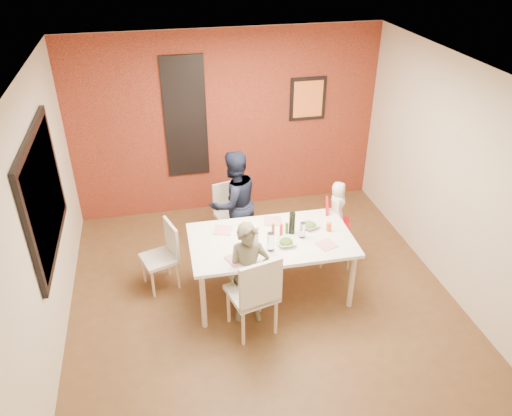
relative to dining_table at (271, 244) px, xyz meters
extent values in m
plane|color=brown|center=(-0.12, -0.03, -0.71)|extent=(4.50, 4.50, 0.00)
cube|color=silver|center=(-0.12, -0.03, 1.99)|extent=(4.50, 4.50, 0.02)
cube|color=beige|center=(-0.12, 2.22, 0.64)|extent=(4.50, 0.02, 2.70)
cube|color=beige|center=(-0.12, -2.28, 0.64)|extent=(4.50, 0.02, 2.70)
cube|color=beige|center=(-2.37, -0.03, 0.64)|extent=(0.02, 4.50, 2.70)
cube|color=beige|center=(2.13, -0.03, 0.64)|extent=(0.02, 4.50, 2.70)
cube|color=maroon|center=(-0.12, 2.20, 0.64)|extent=(4.50, 0.02, 2.70)
cube|color=black|center=(-2.34, 0.17, 0.84)|extent=(0.05, 1.70, 1.30)
cube|color=black|center=(-2.33, 0.17, 0.84)|extent=(0.02, 1.55, 1.15)
cube|color=silver|center=(-0.72, 2.18, 0.79)|extent=(0.55, 0.03, 1.70)
cube|color=black|center=(-0.72, 2.18, 0.79)|extent=(0.60, 0.03, 1.76)
cube|color=black|center=(1.08, 2.18, 0.94)|extent=(0.54, 0.03, 0.64)
cube|color=orange|center=(1.08, 2.16, 0.94)|extent=(0.44, 0.01, 0.54)
cube|color=white|center=(0.00, 0.00, 0.05)|extent=(1.89, 1.07, 0.04)
cylinder|color=beige|center=(-0.86, -0.42, -0.34)|extent=(0.06, 0.06, 0.74)
cylinder|color=beige|center=(-0.85, 0.45, -0.34)|extent=(0.06, 0.06, 0.74)
cylinder|color=beige|center=(0.85, -0.45, -0.34)|extent=(0.06, 0.06, 0.74)
cylinder|color=beige|center=(0.86, 0.42, -0.34)|extent=(0.06, 0.06, 0.74)
cube|color=silver|center=(-0.35, -0.55, -0.22)|extent=(0.58, 0.58, 0.05)
cube|color=silver|center=(-0.30, -0.76, 0.05)|extent=(0.47, 0.16, 0.54)
cylinder|color=beige|center=(-0.21, -0.31, -0.48)|extent=(0.04, 0.04, 0.47)
cylinder|color=beige|center=(-0.11, -0.69, -0.48)|extent=(0.04, 0.04, 0.47)
cylinder|color=beige|center=(-0.58, -0.40, -0.48)|extent=(0.04, 0.04, 0.47)
cylinder|color=beige|center=(-0.49, -0.78, -0.48)|extent=(0.04, 0.04, 0.47)
cube|color=silver|center=(-0.26, 1.15, -0.30)|extent=(0.49, 0.49, 0.05)
cube|color=silver|center=(-0.30, 1.32, -0.07)|extent=(0.40, 0.14, 0.46)
cylinder|color=#C8B595|center=(-0.37, 0.94, -0.51)|extent=(0.03, 0.03, 0.39)
cylinder|color=#C8B595|center=(-0.46, 1.26, -0.51)|extent=(0.03, 0.03, 0.39)
cylinder|color=#C8B595|center=(-0.06, 1.03, -0.51)|extent=(0.03, 0.03, 0.39)
cylinder|color=#C8B595|center=(-0.14, 1.35, -0.51)|extent=(0.03, 0.03, 0.39)
cube|color=silver|center=(-1.29, 0.41, -0.31)|extent=(0.50, 0.50, 0.04)
cube|color=silver|center=(-1.12, 0.47, -0.08)|extent=(0.15, 0.39, 0.45)
cylinder|color=beige|center=(-1.49, 0.51, -0.52)|extent=(0.03, 0.03, 0.39)
cylinder|color=beige|center=(-1.18, 0.61, -0.52)|extent=(0.03, 0.03, 0.39)
cylinder|color=beige|center=(-1.39, 0.21, -0.52)|extent=(0.03, 0.03, 0.39)
cylinder|color=beige|center=(-1.08, 0.31, -0.52)|extent=(0.03, 0.03, 0.39)
cube|color=red|center=(0.97, 0.43, -0.21)|extent=(0.39, 0.39, 0.05)
cube|color=red|center=(0.83, 0.47, 0.00)|extent=(0.12, 0.31, 0.37)
cube|color=red|center=(0.97, 0.43, -0.12)|extent=(0.39, 0.39, 0.02)
cylinder|color=tan|center=(1.09, 0.21, -0.47)|extent=(0.03, 0.03, 0.48)
cylinder|color=tan|center=(0.75, 0.32, -0.47)|extent=(0.03, 0.03, 0.48)
cylinder|color=tan|center=(1.19, 0.54, -0.47)|extent=(0.03, 0.03, 0.48)
cylinder|color=tan|center=(0.86, 0.65, -0.47)|extent=(0.03, 0.03, 0.48)
imported|color=brown|center=(-0.35, -0.39, -0.09)|extent=(0.48, 0.34, 1.25)
imported|color=black|center=(-0.26, 0.99, 0.02)|extent=(0.86, 0.77, 1.45)
imported|color=silver|center=(0.95, 0.43, 0.14)|extent=(0.29, 0.36, 0.65)
cube|color=silver|center=(-0.45, -0.31, 0.08)|extent=(0.29, 0.29, 0.01)
cube|color=white|center=(0.11, 0.35, 0.08)|extent=(0.24, 0.24, 0.01)
cube|color=white|center=(0.58, -0.26, 0.07)|extent=(0.25, 0.25, 0.01)
cube|color=white|center=(-0.52, 0.29, 0.07)|extent=(0.26, 0.26, 0.01)
imported|color=white|center=(0.13, -0.15, 0.10)|extent=(0.22, 0.22, 0.05)
imported|color=silver|center=(0.50, 0.13, 0.09)|extent=(0.27, 0.27, 0.05)
cylinder|color=black|center=(0.26, 0.06, 0.20)|extent=(0.07, 0.07, 0.27)
cylinder|color=white|center=(-0.06, -0.22, 0.18)|extent=(0.08, 0.08, 0.22)
cylinder|color=white|center=(0.35, -0.05, 0.17)|extent=(0.07, 0.07, 0.19)
cylinder|color=white|center=(-0.23, -0.09, 0.20)|extent=(0.12, 0.12, 0.27)
cylinder|color=red|center=(0.12, 0.04, 0.15)|extent=(0.04, 0.04, 0.15)
cylinder|color=#356822|center=(0.20, 0.07, 0.14)|extent=(0.04, 0.04, 0.14)
cylinder|color=brown|center=(0.04, 0.09, 0.14)|extent=(0.04, 0.04, 0.14)
cylinder|color=orange|center=(0.70, 0.01, 0.12)|extent=(0.06, 0.06, 0.10)
camera|label=1|loc=(-1.19, -4.59, 3.29)|focal=35.00mm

